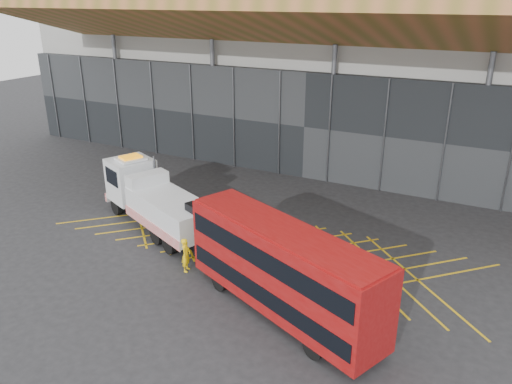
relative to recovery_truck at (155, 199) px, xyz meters
The scene contains 6 objects.
ground_plane 3.26m from the recovery_truck, 20.79° to the left, with size 120.00×120.00×0.00m, color #262628.
road_markings 6.86m from the recovery_truck, ahead, with size 24.76×7.16×0.01m.
construction_building 21.13m from the recovery_truck, 77.00° to the left, with size 55.00×23.97×18.00m.
recovery_truck is the anchor object (origin of this frame).
bus_towed 11.45m from the recovery_truck, 23.80° to the right, with size 10.31×6.20×4.17m.
worker 5.87m from the recovery_truck, 37.10° to the right, with size 0.66×0.43×1.80m, color yellow.
Camera 1 is at (15.46, -22.68, 13.16)m, focal length 35.00 mm.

